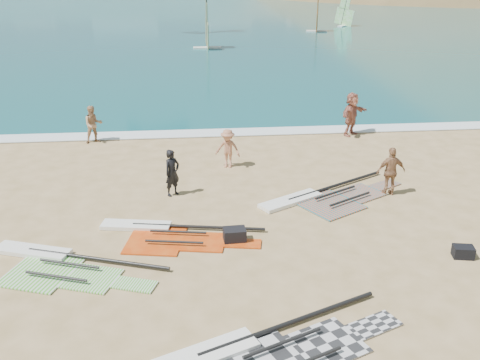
{
  "coord_description": "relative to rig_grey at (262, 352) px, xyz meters",
  "views": [
    {
      "loc": [
        -2.95,
        -11.51,
        7.3
      ],
      "look_at": [
        -1.42,
        4.0,
        1.0
      ],
      "focal_mm": 40.0,
      "sensor_mm": 36.0,
      "label": 1
    }
  ],
  "objects": [
    {
      "name": "windsurfer_left",
      "position": [
        0.63,
        42.08,
        1.3
      ],
      "size": [
        2.61,
        3.17,
        4.72
      ],
      "rotation": [
        0.0,
        0.0,
        0.04
      ],
      "color": "white",
      "rests_on": "ground"
    },
    {
      "name": "beachgoer_mid",
      "position": [
        0.15,
        10.77,
        0.71
      ],
      "size": [
        1.12,
        0.9,
        1.52
      ],
      "primitive_type": "imported",
      "rotation": [
        0.0,
        0.0,
        -0.4
      ],
      "color": "#AF7253",
      "rests_on": "ground"
    },
    {
      "name": "rig_green",
      "position": [
        -4.87,
        3.91,
        -0.0
      ],
      "size": [
        4.85,
        2.92,
        0.2
      ],
      "rotation": [
        0.0,
        0.0,
        -0.34
      ],
      "color": "green",
      "rests_on": "ground"
    },
    {
      "name": "rig_orange",
      "position": [
        3.12,
        7.4,
        -0.0
      ],
      "size": [
        5.37,
        3.78,
        0.2
      ],
      "rotation": [
        0.0,
        0.0,
        0.52
      ],
      "color": "#FE5427",
      "rests_on": "ground"
    },
    {
      "name": "beachgoer_right",
      "position": [
        6.08,
        14.42,
        0.94
      ],
      "size": [
        1.76,
        1.66,
        1.98
      ],
      "primitive_type": "imported",
      "rotation": [
        0.0,
        0.0,
        0.73
      ],
      "color": "#A4604E",
      "rests_on": "ground"
    },
    {
      "name": "windsurfer_centre",
      "position": [
        13.85,
        54.31,
        1.23
      ],
      "size": [
        2.49,
        2.83,
        4.36
      ],
      "rotation": [
        0.0,
        0.0,
        -0.28
      ],
      "color": "white",
      "rests_on": "ground"
    },
    {
      "name": "person_wetsuit",
      "position": [
        -1.91,
        8.27,
        0.76
      ],
      "size": [
        0.7,
        0.67,
        1.61
      ],
      "primitive_type": "imported",
      "rotation": [
        0.0,
        0.0,
        0.71
      ],
      "color": "black",
      "rests_on": "ground"
    },
    {
      "name": "beachgoer_left",
      "position": [
        -5.45,
        14.42,
        0.77
      ],
      "size": [
        0.96,
        0.85,
        1.65
      ],
      "primitive_type": "imported",
      "rotation": [
        0.0,
        0.0,
        0.32
      ],
      "color": "tan",
      "rests_on": "ground"
    },
    {
      "name": "windsurfer_right",
      "position": [
        18.62,
        59.82,
        1.14
      ],
      "size": [
        2.06,
        2.06,
        3.98
      ],
      "rotation": [
        0.0,
        0.0,
        0.86
      ],
      "color": "white",
      "rests_on": "ground"
    },
    {
      "name": "surf_line",
      "position": [
        1.67,
        15.22,
        -0.05
      ],
      "size": [
        300.0,
        1.2,
        0.04
      ],
      "primitive_type": "cube",
      "color": "white",
      "rests_on": "ground"
    },
    {
      "name": "beachgoer_back",
      "position": [
        5.41,
        7.58,
        0.79
      ],
      "size": [
        1.0,
        0.44,
        1.68
      ],
      "primitive_type": "imported",
      "rotation": [
        0.0,
        0.0,
        3.17
      ],
      "color": "#966846",
      "rests_on": "ground"
    },
    {
      "name": "rig_grey",
      "position": [
        0.0,
        0.0,
        0.0
      ],
      "size": [
        5.6,
        3.49,
        0.2
      ],
      "rotation": [
        0.0,
        0.0,
        0.41
      ],
      "color": "#27282A",
      "rests_on": "ground"
    },
    {
      "name": "gear_bag_far",
      "position": [
        5.9,
        3.3,
        0.11
      ],
      "size": [
        0.59,
        0.47,
        0.32
      ],
      "primitive_type": "cube",
      "rotation": [
        0.0,
        0.0,
        -0.2
      ],
      "color": "black",
      "rests_on": "ground"
    },
    {
      "name": "gear_bag_near",
      "position": [
        -0.12,
        4.76,
        0.15
      ],
      "size": [
        0.65,
        0.49,
        0.4
      ],
      "primitive_type": "cube",
      "rotation": [
        0.0,
        0.0,
        0.05
      ],
      "color": "black",
      "rests_on": "ground"
    },
    {
      "name": "ground",
      "position": [
        1.67,
        2.92,
        -0.05
      ],
      "size": [
        300.0,
        300.0,
        0.0
      ],
      "primitive_type": "plane",
      "color": "tan",
      "rests_on": "ground"
    },
    {
      "name": "rig_red",
      "position": [
        -2.11,
        5.34,
        -0.0
      ],
      "size": [
        4.87,
        2.34,
        0.19
      ],
      "rotation": [
        0.0,
        0.0,
        -0.18
      ],
      "color": "red",
      "rests_on": "ground"
    }
  ]
}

